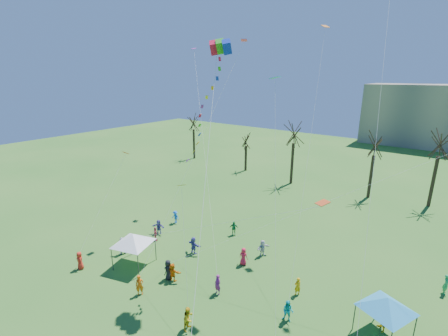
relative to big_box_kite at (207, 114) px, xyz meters
The scene contains 6 objects.
bare_tree_row 29.99m from the big_box_kite, 82.00° to the left, with size 69.04×8.75×10.95m.
big_box_kite is the anchor object (origin of this frame).
canopy_tent_white 13.60m from the big_box_kite, 154.93° to the right, with size 4.13×4.13×3.24m.
canopy_tent_blue 18.18m from the big_box_kite, ahead, with size 3.77×3.77×3.07m.
festival_crowd 13.46m from the big_box_kite, 13.58° to the right, with size 27.70×17.10×1.83m.
small_kites_aloft 5.36m from the big_box_kite, 65.41° to the left, with size 31.40×18.54×32.07m.
Camera 1 is at (13.02, -11.47, 17.17)m, focal length 25.00 mm.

